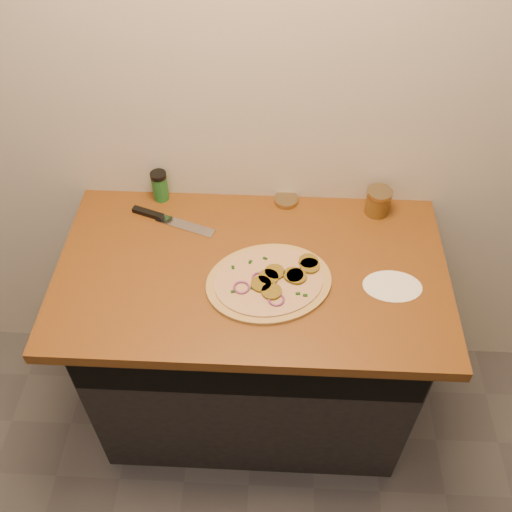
# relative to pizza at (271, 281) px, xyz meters

# --- Properties ---
(cabinet) EXTENTS (1.10, 0.60, 0.86)m
(cabinet) POSITION_rel_pizza_xyz_m (-0.06, 0.09, -0.48)
(cabinet) COLOR black
(cabinet) RESTS_ON ground
(countertop) EXTENTS (1.20, 0.70, 0.04)m
(countertop) POSITION_rel_pizza_xyz_m (-0.06, 0.06, -0.03)
(countertop) COLOR brown
(countertop) RESTS_ON cabinet
(pizza) EXTENTS (0.46, 0.46, 0.03)m
(pizza) POSITION_rel_pizza_xyz_m (0.00, 0.00, 0.00)
(pizza) COLOR tan
(pizza) RESTS_ON countertop
(chefs_knife) EXTENTS (0.29, 0.13, 0.02)m
(chefs_knife) POSITION_rel_pizza_xyz_m (-0.36, 0.26, -0.00)
(chefs_knife) COLOR #B7BAC1
(chefs_knife) RESTS_ON countertop
(mason_jar_lid) EXTENTS (0.10, 0.10, 0.02)m
(mason_jar_lid) POSITION_rel_pizza_xyz_m (0.04, 0.36, -0.00)
(mason_jar_lid) COLOR #9B855A
(mason_jar_lid) RESTS_ON countertop
(salsa_jar) EXTENTS (0.08, 0.08, 0.09)m
(salsa_jar) POSITION_rel_pizza_xyz_m (0.34, 0.33, 0.04)
(salsa_jar) COLOR #A31110
(salsa_jar) RESTS_ON countertop
(spice_shaker) EXTENTS (0.05, 0.05, 0.11)m
(spice_shaker) POSITION_rel_pizza_xyz_m (-0.39, 0.36, 0.05)
(spice_shaker) COLOR #206529
(spice_shaker) RESTS_ON countertop
(flour_spill) EXTENTS (0.18, 0.18, 0.00)m
(flour_spill) POSITION_rel_pizza_xyz_m (0.36, 0.01, -0.01)
(flour_spill) COLOR white
(flour_spill) RESTS_ON countertop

